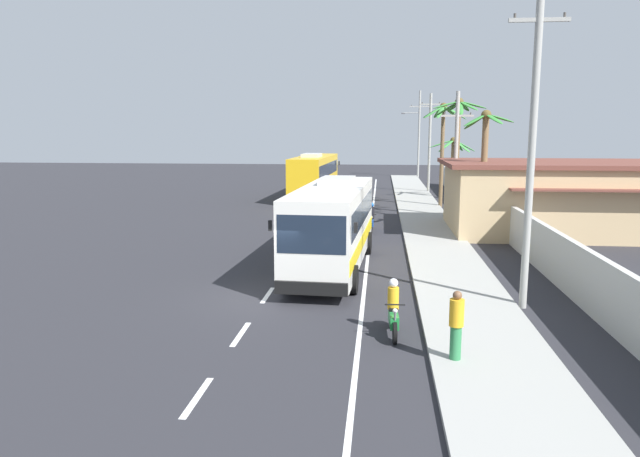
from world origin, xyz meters
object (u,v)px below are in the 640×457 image
(coach_bus_far_lane, at_px, (315,175))
(palm_second, at_px, (443,131))
(motorcycle_trailing, at_px, (371,220))
(pedestrian_near_kerb, at_px, (456,324))
(coach_bus_foreground, at_px, (333,223))
(utility_pole_nearest, at_px, (532,145))
(palm_fourth, at_px, (453,155))
(palm_third, at_px, (458,130))
(utility_pole_far, at_px, (430,141))
(utility_pole_distant, at_px, (418,132))
(motorcycle_beside_bus, at_px, (393,312))
(utility_pole_mid, at_px, (456,155))
(roadside_building, at_px, (596,198))
(palm_nearest, at_px, (484,153))

(coach_bus_far_lane, height_order, palm_second, palm_second)
(motorcycle_trailing, xyz_separation_m, pedestrian_near_kerb, (2.40, -19.36, 0.39))
(coach_bus_far_lane, relative_size, palm_second, 1.56)
(coach_bus_foreground, height_order, utility_pole_nearest, utility_pole_nearest)
(pedestrian_near_kerb, distance_m, palm_fourth, 36.56)
(utility_pole_nearest, xyz_separation_m, palm_third, (0.23, 20.03, 0.47))
(utility_pole_far, distance_m, utility_pole_distant, 18.03)
(motorcycle_beside_bus, distance_m, utility_pole_mid, 21.74)
(palm_second, relative_size, roadside_building, 0.46)
(utility_pole_nearest, bearing_deg, palm_fourth, 87.60)
(coach_bus_far_lane, xyz_separation_m, utility_pole_nearest, (10.27, -30.16, 3.28))
(motorcycle_beside_bus, distance_m, roadside_building, 21.29)
(utility_pole_far, distance_m, palm_third, 16.04)
(motorcycle_beside_bus, xyz_separation_m, pedestrian_near_kerb, (1.49, -2.01, 0.40))
(coach_bus_far_lane, xyz_separation_m, palm_third, (10.51, -10.13, 3.74))
(utility_pole_nearest, xyz_separation_m, palm_second, (-0.17, 25.66, 0.37))
(palm_second, bearing_deg, utility_pole_far, 90.54)
(motorcycle_trailing, distance_m, utility_pole_nearest, 15.93)
(pedestrian_near_kerb, distance_m, utility_pole_distant, 59.30)
(palm_nearest, bearing_deg, coach_bus_foreground, -129.13)
(pedestrian_near_kerb, bearing_deg, motorcycle_beside_bus, 10.29)
(coach_bus_foreground, distance_m, roadside_building, 17.11)
(motorcycle_trailing, distance_m, palm_fourth, 18.33)
(palm_second, height_order, palm_fourth, palm_second)
(motorcycle_beside_bus, relative_size, palm_second, 0.25)
(coach_bus_far_lane, height_order, palm_third, palm_third)
(motorcycle_beside_bus, bearing_deg, utility_pole_distant, 85.91)
(coach_bus_foreground, distance_m, utility_pole_far, 31.94)
(motorcycle_trailing, bearing_deg, utility_pole_distant, 82.85)
(coach_bus_foreground, bearing_deg, palm_fourth, 73.21)
(pedestrian_near_kerb, height_order, roadside_building, roadside_building)
(coach_bus_foreground, bearing_deg, roadside_building, 35.60)
(utility_pole_mid, bearing_deg, palm_second, 90.56)
(coach_bus_far_lane, bearing_deg, motorcycle_beside_bus, -79.76)
(motorcycle_trailing, bearing_deg, motorcycle_beside_bus, -87.02)
(roadside_building, bearing_deg, utility_pole_mid, 156.52)
(motorcycle_beside_bus, distance_m, pedestrian_near_kerb, 2.53)
(motorcycle_trailing, distance_m, roadside_building, 12.53)
(utility_pole_mid, bearing_deg, coach_bus_foreground, -116.46)
(coach_bus_far_lane, xyz_separation_m, palm_second, (10.10, -4.50, 3.64))
(utility_pole_mid, xyz_separation_m, palm_fourth, (1.40, 13.20, -0.55))
(utility_pole_nearest, height_order, palm_nearest, utility_pole_nearest)
(utility_pole_distant, bearing_deg, palm_third, -89.26)
(utility_pole_distant, relative_size, roadside_building, 0.62)
(coach_bus_foreground, distance_m, motorcycle_beside_bus, 8.33)
(utility_pole_far, relative_size, palm_second, 1.17)
(motorcycle_trailing, height_order, pedestrian_near_kerb, pedestrian_near_kerb)
(coach_bus_far_lane, distance_m, palm_second, 11.64)
(utility_pole_nearest, relative_size, palm_fourth, 1.97)
(palm_fourth, bearing_deg, utility_pole_far, 108.12)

